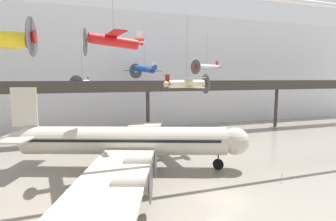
{
  "coord_description": "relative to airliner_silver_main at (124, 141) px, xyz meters",
  "views": [
    {
      "loc": [
        -12.17,
        -20.33,
        11.12
      ],
      "look_at": [
        -2.41,
        8.87,
        7.29
      ],
      "focal_mm": 28.0,
      "sensor_mm": 36.0,
      "label": 1
    }
  ],
  "objects": [
    {
      "name": "hangar_back_wall",
      "position": [
        7.37,
        27.66,
        9.23
      ],
      "size": [
        140.0,
        3.0,
        25.46
      ],
      "color": "silver",
      "rests_on": "ground"
    },
    {
      "name": "suspended_plane_silver_racer",
      "position": [
        18.46,
        14.95,
        9.67
      ],
      "size": [
        6.51,
        7.69,
        8.05
      ],
      "rotation": [
        0.0,
        0.0,
        3.45
      ],
      "color": "silver"
    },
    {
      "name": "suspended_plane_cream_biplane",
      "position": [
        9.77,
        3.84,
        6.83
      ],
      "size": [
        6.62,
        8.14,
        10.91
      ],
      "rotation": [
        0.0,
        0.0,
        0.01
      ],
      "color": "beige"
    },
    {
      "name": "mezzanine_walkway",
      "position": [
        7.37,
        16.56,
        5.46
      ],
      "size": [
        110.0,
        3.2,
        10.63
      ],
      "color": "#38332D",
      "rests_on": "ground"
    },
    {
      "name": "ground_plane",
      "position": [
        7.37,
        -10.86,
        -3.5
      ],
      "size": [
        260.0,
        260.0,
        0.0
      ],
      "primitive_type": "plane",
      "color": "gray"
    },
    {
      "name": "stanchion_barrier",
      "position": [
        15.32,
        -9.51,
        -3.17
      ],
      "size": [
        0.36,
        0.36,
        1.08
      ],
      "color": "#B2B5BA",
      "rests_on": "ground"
    },
    {
      "name": "suspended_plane_white_twin",
      "position": [
        -4.41,
        18.33,
        6.73
      ],
      "size": [
        6.8,
        5.93,
        10.6
      ],
      "rotation": [
        0.0,
        0.0,
        4.3
      ],
      "color": "silver"
    },
    {
      "name": "suspended_plane_blue_trainer",
      "position": [
        7.48,
        20.39,
        9.37
      ],
      "size": [
        8.57,
        7.38,
        8.83
      ],
      "rotation": [
        0.0,
        0.0,
        1.94
      ],
      "color": "#1E4CAD"
    },
    {
      "name": "suspended_plane_red_highwing",
      "position": [
        -1.08,
        -0.83,
        11.75
      ],
      "size": [
        6.95,
        8.48,
        6.48
      ],
      "rotation": [
        0.0,
        0.0,
        3.28
      ],
      "color": "red"
    },
    {
      "name": "airliner_silver_main",
      "position": [
        0.0,
        0.0,
        0.0
      ],
      "size": [
        29.53,
        34.47,
        10.01
      ],
      "rotation": [
        0.0,
        0.0,
        -0.34
      ],
      "color": "beige",
      "rests_on": "ground"
    }
  ]
}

